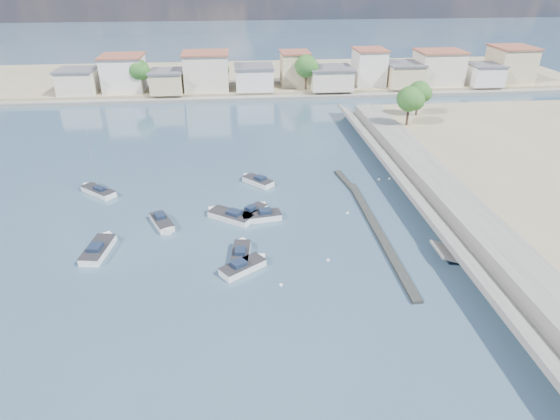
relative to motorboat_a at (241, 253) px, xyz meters
name	(u,v)px	position (x,y,z in m)	size (l,w,h in m)	color
ground	(288,146)	(8.93, 33.34, -0.38)	(400.00, 400.00, 0.00)	#344C69
seawall_walkway	(463,209)	(27.43, 6.34, 0.52)	(5.00, 90.00, 1.80)	slate
breakwater	(371,220)	(15.84, 6.02, -0.21)	(2.00, 31.02, 0.35)	black
far_shore_land	(266,77)	(8.93, 85.34, 0.32)	(160.00, 40.00, 1.40)	gray
far_shore_quay	(273,98)	(8.93, 64.34, 0.02)	(160.00, 2.50, 0.80)	slate
far_town	(315,71)	(19.64, 70.26, 4.56)	(113.01, 12.80, 8.35)	beige
shore_trees	(312,74)	(17.27, 61.45, 5.84)	(74.56, 38.32, 7.92)	#38281E
motorboat_a	(241,253)	(0.00, 0.00, 0.00)	(2.30, 5.15, 1.48)	white
motorboat_b	(254,211)	(1.85, 9.36, 0.00)	(3.89, 4.01, 1.48)	white
motorboat_c	(229,216)	(-1.27, 8.45, 0.00)	(5.76, 4.98, 1.48)	white
motorboat_d	(259,217)	(2.42, 7.84, 0.00)	(5.43, 2.63, 1.48)	white
motorboat_e	(99,248)	(-15.28, 2.40, 0.00)	(2.94, 6.16, 1.48)	white
motorboat_f	(257,181)	(2.69, 18.44, 0.00)	(4.47, 4.63, 1.48)	white
motorboat_g	(162,223)	(-9.13, 7.37, 0.00)	(3.43, 4.97, 1.48)	white
motorboat_h	(245,266)	(0.31, -2.57, 0.00)	(4.94, 4.23, 1.48)	white
sailboat	(97,191)	(-19.01, 17.26, 0.04)	(5.25, 4.92, 9.00)	white
mooring_buoys	(333,209)	(11.91, 9.41, -0.33)	(19.38, 25.68, 0.38)	white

